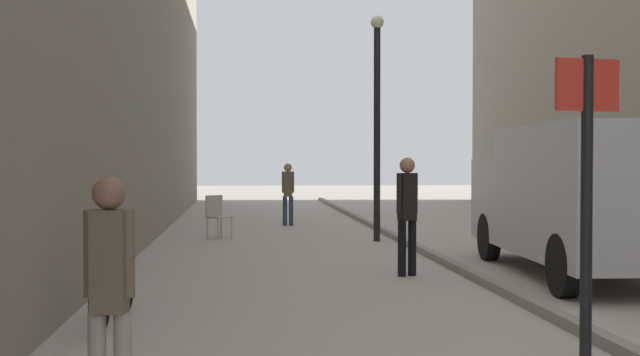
{
  "coord_description": "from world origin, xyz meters",
  "views": [
    {
      "loc": [
        -1.74,
        -1.62,
        1.71
      ],
      "look_at": [
        -0.34,
        12.57,
        1.39
      ],
      "focal_mm": 44.72,
      "sensor_mm": 36.0,
      "label": 1
    }
  ],
  "objects_px": {
    "pedestrian_far_crossing": "(407,208)",
    "bicycle_leaning": "(114,287)",
    "pedestrian_main_foreground": "(109,285)",
    "delivery_van": "(580,195)",
    "cafe_chair_near_window": "(217,213)",
    "street_sign_post": "(587,180)",
    "lamp_post": "(377,112)",
    "pedestrian_mid_block": "(288,190)"
  },
  "relations": [
    {
      "from": "pedestrian_main_foreground",
      "to": "cafe_chair_near_window",
      "type": "relative_size",
      "value": 1.72
    },
    {
      "from": "pedestrian_mid_block",
      "to": "delivery_van",
      "type": "distance_m",
      "value": 10.19
    },
    {
      "from": "delivery_van",
      "to": "cafe_chair_near_window",
      "type": "height_order",
      "value": "delivery_van"
    },
    {
      "from": "delivery_van",
      "to": "lamp_post",
      "type": "xyz_separation_m",
      "value": [
        -2.12,
        5.3,
        1.53
      ]
    },
    {
      "from": "cafe_chair_near_window",
      "to": "street_sign_post",
      "type": "bearing_deg",
      "value": 68.23
    },
    {
      "from": "pedestrian_main_foreground",
      "to": "lamp_post",
      "type": "xyz_separation_m",
      "value": [
        3.67,
        11.53,
        1.79
      ]
    },
    {
      "from": "pedestrian_main_foreground",
      "to": "delivery_van",
      "type": "height_order",
      "value": "delivery_van"
    },
    {
      "from": "delivery_van",
      "to": "pedestrian_far_crossing",
      "type": "bearing_deg",
      "value": 177.68
    },
    {
      "from": "pedestrian_main_foreground",
      "to": "street_sign_post",
      "type": "xyz_separation_m",
      "value": [
        3.73,
        1.4,
        0.61
      ]
    },
    {
      "from": "lamp_post",
      "to": "cafe_chair_near_window",
      "type": "distance_m",
      "value": 4.14
    },
    {
      "from": "pedestrian_main_foreground",
      "to": "cafe_chair_near_window",
      "type": "distance_m",
      "value": 12.53
    },
    {
      "from": "pedestrian_mid_block",
      "to": "street_sign_post",
      "type": "relative_size",
      "value": 0.63
    },
    {
      "from": "pedestrian_mid_block",
      "to": "lamp_post",
      "type": "relative_size",
      "value": 0.34
    },
    {
      "from": "street_sign_post",
      "to": "cafe_chair_near_window",
      "type": "relative_size",
      "value": 2.77
    },
    {
      "from": "pedestrian_main_foreground",
      "to": "pedestrian_far_crossing",
      "type": "height_order",
      "value": "pedestrian_far_crossing"
    },
    {
      "from": "pedestrian_main_foreground",
      "to": "pedestrian_far_crossing",
      "type": "distance_m",
      "value": 7.25
    },
    {
      "from": "street_sign_post",
      "to": "lamp_post",
      "type": "bearing_deg",
      "value": -98.89
    },
    {
      "from": "pedestrian_far_crossing",
      "to": "street_sign_post",
      "type": "xyz_separation_m",
      "value": [
        0.47,
        -5.08,
        0.53
      ]
    },
    {
      "from": "delivery_van",
      "to": "pedestrian_mid_block",
      "type": "bearing_deg",
      "value": 114.93
    },
    {
      "from": "pedestrian_far_crossing",
      "to": "lamp_post",
      "type": "relative_size",
      "value": 0.37
    },
    {
      "from": "bicycle_leaning",
      "to": "street_sign_post",
      "type": "bearing_deg",
      "value": -20.41
    },
    {
      "from": "street_sign_post",
      "to": "lamp_post",
      "type": "distance_m",
      "value": 10.2
    },
    {
      "from": "pedestrian_mid_block",
      "to": "delivery_van",
      "type": "xyz_separation_m",
      "value": [
        3.76,
        -9.47,
        0.25
      ]
    },
    {
      "from": "delivery_van",
      "to": "cafe_chair_near_window",
      "type": "distance_m",
      "value": 8.38
    },
    {
      "from": "delivery_van",
      "to": "bicycle_leaning",
      "type": "xyz_separation_m",
      "value": [
        -6.31,
        -2.81,
        -0.81
      ]
    },
    {
      "from": "pedestrian_mid_block",
      "to": "pedestrian_far_crossing",
      "type": "bearing_deg",
      "value": -74.68
    },
    {
      "from": "pedestrian_far_crossing",
      "to": "bicycle_leaning",
      "type": "distance_m",
      "value": 4.9
    },
    {
      "from": "lamp_post",
      "to": "cafe_chair_near_window",
      "type": "xyz_separation_m",
      "value": [
        -3.38,
        0.99,
        -2.18
      ]
    },
    {
      "from": "delivery_van",
      "to": "lamp_post",
      "type": "relative_size",
      "value": 1.13
    },
    {
      "from": "pedestrian_mid_block",
      "to": "pedestrian_far_crossing",
      "type": "height_order",
      "value": "pedestrian_far_crossing"
    },
    {
      "from": "pedestrian_main_foreground",
      "to": "bicycle_leaning",
      "type": "xyz_separation_m",
      "value": [
        -0.51,
        3.42,
        -0.55
      ]
    },
    {
      "from": "pedestrian_main_foreground",
      "to": "delivery_van",
      "type": "xyz_separation_m",
      "value": [
        5.8,
        6.23,
        0.26
      ]
    },
    {
      "from": "delivery_van",
      "to": "lamp_post",
      "type": "bearing_deg",
      "value": 115.09
    },
    {
      "from": "pedestrian_far_crossing",
      "to": "street_sign_post",
      "type": "distance_m",
      "value": 5.13
    },
    {
      "from": "bicycle_leaning",
      "to": "delivery_van",
      "type": "bearing_deg",
      "value": 29.09
    },
    {
      "from": "pedestrian_far_crossing",
      "to": "bicycle_leaning",
      "type": "bearing_deg",
      "value": -160.29
    },
    {
      "from": "pedestrian_main_foreground",
      "to": "cafe_chair_near_window",
      "type": "height_order",
      "value": "pedestrian_main_foreground"
    },
    {
      "from": "lamp_post",
      "to": "pedestrian_main_foreground",
      "type": "bearing_deg",
      "value": -107.67
    },
    {
      "from": "street_sign_post",
      "to": "cafe_chair_near_window",
      "type": "height_order",
      "value": "street_sign_post"
    },
    {
      "from": "pedestrian_main_foreground",
      "to": "lamp_post",
      "type": "relative_size",
      "value": 0.34
    },
    {
      "from": "pedestrian_far_crossing",
      "to": "cafe_chair_near_window",
      "type": "bearing_deg",
      "value": 96.89
    },
    {
      "from": "pedestrian_main_foreground",
      "to": "bicycle_leaning",
      "type": "height_order",
      "value": "pedestrian_main_foreground"
    }
  ]
}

